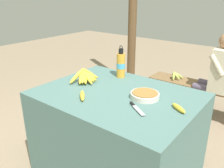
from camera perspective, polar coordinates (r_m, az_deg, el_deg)
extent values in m
cube|color=#4C706B|center=(2.06, 1.14, -12.41)|extent=(1.24, 0.93, 0.80)
sphere|color=#4C381E|center=(2.11, -7.13, 2.18)|extent=(0.04, 0.04, 0.04)
ellipsoid|color=gold|center=(2.07, -8.55, 1.85)|extent=(0.06, 0.16, 0.12)
ellipsoid|color=gold|center=(2.06, -7.46, 1.60)|extent=(0.10, 0.14, 0.10)
ellipsoid|color=gold|center=(2.06, -7.15, 1.57)|extent=(0.13, 0.13, 0.09)
ellipsoid|color=gold|center=(2.05, -6.77, 1.68)|extent=(0.15, 0.11, 0.11)
ellipsoid|color=gold|center=(2.05, -6.08, 1.80)|extent=(0.17, 0.07, 0.13)
ellipsoid|color=gold|center=(2.08, -5.83, 1.89)|extent=(0.15, 0.06, 0.11)
ellipsoid|color=gold|center=(2.09, -5.56, 2.04)|extent=(0.15, 0.10, 0.11)
ellipsoid|color=gold|center=(2.11, -5.48, 2.18)|extent=(0.14, 0.14, 0.09)
ellipsoid|color=gold|center=(2.12, -5.45, 2.55)|extent=(0.12, 0.15, 0.14)
ellipsoid|color=gold|center=(2.14, -5.92, 2.47)|extent=(0.06, 0.16, 0.09)
cylinder|color=silver|center=(1.80, 7.90, -2.79)|extent=(0.22, 0.22, 0.04)
torus|color=silver|center=(1.79, 7.93, -2.25)|extent=(0.22, 0.22, 0.01)
cylinder|color=olive|center=(1.79, 7.93, -2.14)|extent=(0.19, 0.19, 0.01)
cylinder|color=gold|center=(2.19, 2.13, 4.46)|extent=(0.08, 0.08, 0.22)
cylinder|color=#47A8D1|center=(2.19, 2.13, 4.46)|extent=(0.08, 0.08, 0.05)
cylinder|color=black|center=(2.15, 2.18, 7.87)|extent=(0.04, 0.04, 0.05)
torus|color=black|center=(2.15, 2.19, 8.83)|extent=(0.03, 0.01, 0.03)
ellipsoid|color=gold|center=(1.80, -7.16, -2.75)|extent=(0.15, 0.15, 0.03)
ellipsoid|color=gold|center=(1.66, 15.74, -5.58)|extent=(0.14, 0.11, 0.03)
cube|color=#BCBCC1|center=(1.60, 6.42, -6.30)|extent=(0.14, 0.10, 0.00)
cylinder|color=black|center=(1.68, 4.95, -4.80)|extent=(0.06, 0.05, 0.02)
cube|color=brown|center=(3.26, 20.33, -0.36)|extent=(1.33, 0.32, 0.04)
cube|color=brown|center=(3.43, 10.33, -2.13)|extent=(0.06, 0.06, 0.39)
cube|color=brown|center=(3.63, 12.12, -0.93)|extent=(0.06, 0.06, 0.39)
cylinder|color=#564C60|center=(3.23, 18.99, -4.18)|extent=(0.09, 0.09, 0.43)
cylinder|color=#564C60|center=(3.12, 21.52, -1.01)|extent=(0.30, 0.10, 0.09)
cylinder|color=#564C60|center=(3.40, 20.12, -3.08)|extent=(0.09, 0.09, 0.43)
cylinder|color=#564C60|center=(3.28, 22.56, -0.03)|extent=(0.30, 0.10, 0.09)
cube|color=beige|center=(3.09, 25.04, 3.16)|extent=(0.21, 0.34, 0.51)
cylinder|color=beige|center=(2.92, 23.91, 4.19)|extent=(0.20, 0.07, 0.25)
sphere|color=#4C381E|center=(3.35, 14.61, 2.21)|extent=(0.04, 0.04, 0.04)
ellipsoid|color=#9EB24C|center=(3.30, 14.62, 1.94)|extent=(0.09, 0.14, 0.11)
ellipsoid|color=#9EB24C|center=(3.32, 15.25, 1.91)|extent=(0.14, 0.08, 0.10)
ellipsoid|color=#9EB24C|center=(3.35, 15.64, 2.08)|extent=(0.16, 0.09, 0.10)
ellipsoid|color=#9EB24C|center=(3.39, 15.26, 2.29)|extent=(0.08, 0.15, 0.08)
cylinder|color=brown|center=(3.91, 5.05, 18.54)|extent=(0.13, 0.13, 2.71)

